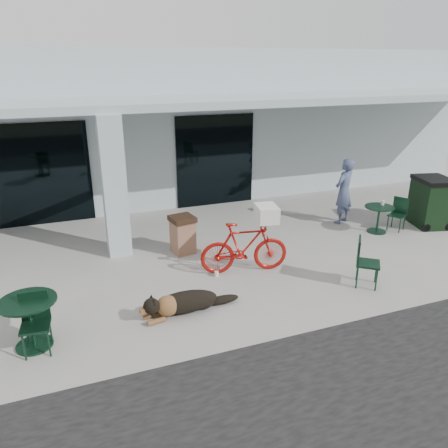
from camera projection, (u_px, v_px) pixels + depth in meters
name	position (u px, v px, depth m)	size (l,w,h in m)	color
ground	(215.00, 286.00, 8.55)	(80.00, 80.00, 0.00)	#A09E97
building	(133.00, 119.00, 15.21)	(22.00, 7.00, 4.50)	#A9B8C0
storefront_glass_left	(35.00, 175.00, 11.38)	(2.80, 0.06, 2.70)	black
storefront_glass_right	(215.00, 161.00, 13.04)	(2.40, 0.06, 2.70)	black
column	(114.00, 187.00, 9.52)	(0.50, 0.50, 3.12)	#A9B8C0
overhang	(164.00, 102.00, 10.58)	(22.00, 2.80, 0.18)	#A9B8C0
bicycle	(244.00, 247.00, 8.97)	(0.52, 1.83, 1.10)	#A5130D
laundry_basket	(267.00, 213.00, 8.80)	(0.55, 0.41, 0.33)	white
dog	(185.00, 301.00, 7.61)	(1.34, 0.45, 0.45)	black
cup_near_dog	(217.00, 274.00, 8.94)	(0.09, 0.09, 0.11)	white
cafe_table_near	(31.00, 324.00, 6.63)	(0.86, 0.86, 0.80)	#113320
cafe_chair_near	(35.00, 325.00, 6.48)	(0.42, 0.46, 0.93)	#113320
cafe_table_far	(378.00, 219.00, 11.17)	(0.73, 0.73, 0.69)	#113320
cafe_chair_far_a	(368.00, 263.00, 8.44)	(0.44, 0.48, 0.97)	#113320
cafe_chair_far_b	(397.00, 215.00, 11.27)	(0.38, 0.42, 0.85)	#113320
person	(344.00, 191.00, 11.65)	(0.64, 0.42, 1.77)	#424D6F
cup_on_table	(383.00, 203.00, 11.16)	(0.09, 0.09, 0.12)	white
trash_receptacle	(183.00, 235.00, 9.93)	(0.51, 0.51, 0.88)	#865D46
wheeled_bin	(431.00, 202.00, 11.53)	(0.80, 1.02, 1.30)	black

